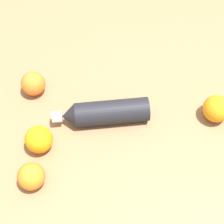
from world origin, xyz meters
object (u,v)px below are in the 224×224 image
object	(u,v)px
water_bottle	(104,113)
orange_2	(31,176)
orange_3	(39,139)
orange_1	(217,109)
orange_0	(33,84)

from	to	relation	value
water_bottle	orange_2	distance (m)	0.27
water_bottle	orange_2	xyz separation A→B (m)	(-0.05, -0.27, 0.00)
orange_2	orange_3	xyz separation A→B (m)	(-0.05, 0.09, 0.00)
orange_2	orange_3	bearing A→B (deg)	118.60
orange_1	orange_2	distance (m)	0.55
water_bottle	orange_0	size ratio (longest dim) A/B	3.35
orange_0	orange_3	xyz separation A→B (m)	(0.14, -0.14, 0.00)
water_bottle	orange_1	size ratio (longest dim) A/B	3.10
water_bottle	orange_3	distance (m)	0.20
orange_1	orange_3	xyz separation A→B (m)	(-0.37, -0.36, -0.00)
water_bottle	orange_1	world-z (taller)	orange_1
orange_1	orange_3	size ratio (longest dim) A/B	1.04
water_bottle	orange_2	size ratio (longest dim) A/B	3.45
orange_0	orange_2	world-z (taller)	orange_0
water_bottle	orange_0	xyz separation A→B (m)	(-0.24, -0.03, 0.00)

